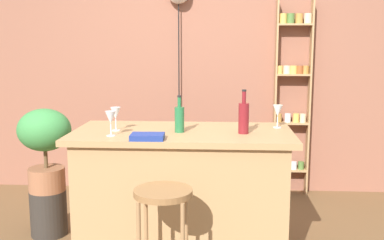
{
  "coord_description": "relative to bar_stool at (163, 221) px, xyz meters",
  "views": [
    {
      "loc": [
        0.27,
        -2.82,
        1.53
      ],
      "look_at": [
        0.05,
        0.55,
        0.97
      ],
      "focal_mm": 42.99,
      "sensor_mm": 36.0,
      "label": 1
    }
  ],
  "objects": [
    {
      "name": "bottle_spirits_clear",
      "position": [
        0.47,
        0.59,
        0.51
      ],
      "size": [
        0.07,
        0.07,
        0.3
      ],
      "color": "maroon",
      "rests_on": "kitchen_counter"
    },
    {
      "name": "plant_stool",
      "position": [
        -1.06,
        0.99,
        -0.35
      ],
      "size": [
        0.29,
        0.29,
        0.37
      ],
      "primitive_type": "cylinder",
      "color": "#2D2823",
      "rests_on": "ground"
    },
    {
      "name": "wine_glass_center",
      "position": [
        -0.4,
        0.45,
        0.52
      ],
      "size": [
        0.07,
        0.07,
        0.16
      ],
      "color": "silver",
      "rests_on": "kitchen_counter"
    },
    {
      "name": "kitchen_counter",
      "position": [
        0.06,
        0.65,
        -0.06
      ],
      "size": [
        1.52,
        0.77,
        0.93
      ],
      "color": "#A87F51",
      "rests_on": "ground"
    },
    {
      "name": "wine_glass_left",
      "position": [
        -0.41,
        0.63,
        0.52
      ],
      "size": [
        0.07,
        0.07,
        0.16
      ],
      "color": "silver",
      "rests_on": "kitchen_counter"
    },
    {
      "name": "potted_plant",
      "position": [
        -1.06,
        0.99,
        0.24
      ],
      "size": [
        0.42,
        0.38,
        0.66
      ],
      "color": "#935B3D",
      "rests_on": "plant_stool"
    },
    {
      "name": "bar_stool",
      "position": [
        0.0,
        0.0,
        0.0
      ],
      "size": [
        0.33,
        0.33,
        0.72
      ],
      "color": "#997047",
      "rests_on": "ground"
    },
    {
      "name": "bottle_wine_red",
      "position": [
        0.04,
        0.61,
        0.49
      ],
      "size": [
        0.07,
        0.07,
        0.25
      ],
      "color": "#236638",
      "rests_on": "kitchen_counter"
    },
    {
      "name": "wine_glass_right",
      "position": [
        0.73,
        0.82,
        0.52
      ],
      "size": [
        0.07,
        0.07,
        0.16
      ],
      "color": "silver",
      "rests_on": "kitchen_counter"
    },
    {
      "name": "cookbook",
      "position": [
        -0.14,
        0.36,
        0.42
      ],
      "size": [
        0.21,
        0.16,
        0.03
      ],
      "primitive_type": "cube",
      "rotation": [
        0.0,
        0.0,
        0.03
      ],
      "color": "navy",
      "rests_on": "kitchen_counter"
    },
    {
      "name": "spice_shelf",
      "position": [
        1.03,
        2.17,
        0.52
      ],
      "size": [
        0.36,
        0.12,
        1.96
      ],
      "color": "#A87F51",
      "rests_on": "ground"
    },
    {
      "name": "back_wall",
      "position": [
        0.06,
        2.3,
        0.87
      ],
      "size": [
        6.4,
        0.1,
        2.8
      ],
      "primitive_type": "cube",
      "color": "#8C5642",
      "rests_on": "ground"
    }
  ]
}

